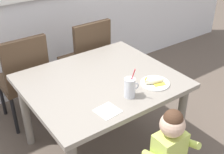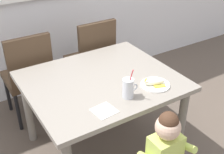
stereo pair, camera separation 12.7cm
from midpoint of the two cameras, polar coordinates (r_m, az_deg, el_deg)
name	(u,v)px [view 2 (the right image)]	position (r m, az deg, el deg)	size (l,w,h in m)	color
ground_plane	(103,145)	(2.81, -0.46, -13.29)	(24.00, 24.00, 0.00)	brown
dining_table	(102,89)	(2.42, -0.52, -2.41)	(1.21, 1.04, 0.73)	gray
dining_chair_left	(29,73)	(2.93, -14.79, 0.73)	(0.44, 0.45, 0.96)	#4C3826
dining_chair_right	(93,56)	(3.16, -2.65, 4.08)	(0.44, 0.44, 0.96)	#4C3826
toddler_standing	(165,150)	(2.07, 12.17, -13.86)	(0.33, 0.24, 0.84)	#3F4760
milk_cup	(128,89)	(2.12, 4.92, -2.45)	(0.13, 0.09, 0.25)	silver
snack_plate	(155,85)	(2.32, 10.04, -1.53)	(0.23, 0.23, 0.01)	white
peeled_banana	(155,83)	(2.29, 9.96, -1.12)	(0.18, 0.13, 0.07)	#F4EAC6
paper_napkin	(104,111)	(2.01, 0.28, -6.65)	(0.15, 0.15, 0.00)	white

